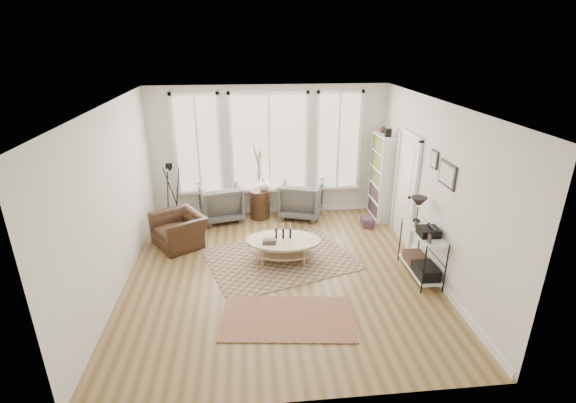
{
  "coord_description": "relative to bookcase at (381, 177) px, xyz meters",
  "views": [
    {
      "loc": [
        -0.5,
        -6.26,
        3.85
      ],
      "look_at": [
        0.2,
        0.6,
        1.1
      ],
      "focal_mm": 26.0,
      "sensor_mm": 36.0,
      "label": 1
    }
  ],
  "objects": [
    {
      "name": "rug_runner",
      "position": [
        -2.43,
        -3.49,
        -0.94
      ],
      "size": [
        2.03,
        1.28,
        0.01
      ],
      "primitive_type": "cube",
      "rotation": [
        0.0,
        0.0,
        -0.11
      ],
      "color": "maroon",
      "rests_on": "ground"
    },
    {
      "name": "rug_main",
      "position": [
        -2.4,
        -1.73,
        -0.95
      ],
      "size": [
        3.01,
        2.6,
        0.01
      ],
      "primitive_type": "cube",
      "rotation": [
        0.0,
        0.0,
        0.31
      ],
      "color": "brown",
      "rests_on": "ground"
    },
    {
      "name": "tripod_camera",
      "position": [
        -4.53,
        -0.05,
        -0.31
      ],
      "size": [
        0.5,
        0.5,
        1.41
      ],
      "color": "black",
      "rests_on": "ground"
    },
    {
      "name": "vase",
      "position": [
        -2.58,
        0.22,
        -0.16
      ],
      "size": [
        0.29,
        0.29,
        0.27
      ],
      "primitive_type": "imported",
      "rotation": [
        0.0,
        0.0,
        0.1
      ],
      "color": "silver",
      "rests_on": "side_table"
    },
    {
      "name": "door",
      "position": [
        0.13,
        -1.08,
        0.17
      ],
      "size": [
        0.09,
        1.06,
        2.22
      ],
      "color": "silver",
      "rests_on": "ground"
    },
    {
      "name": "side_table",
      "position": [
        -2.68,
        0.21,
        -0.07
      ],
      "size": [
        0.44,
        0.44,
        1.83
      ],
      "color": "#3D2416",
      "rests_on": "ground"
    },
    {
      "name": "wall_art",
      "position": [
        0.14,
        -2.49,
        0.92
      ],
      "size": [
        0.04,
        0.88,
        0.44
      ],
      "color": "black",
      "rests_on": "ground"
    },
    {
      "name": "armchair_left",
      "position": [
        -3.55,
        0.22,
        -0.55
      ],
      "size": [
        1.05,
        1.07,
        0.81
      ],
      "primitive_type": "imported",
      "rotation": [
        0.0,
        0.0,
        3.38
      ],
      "color": "#62615D",
      "rests_on": "ground"
    },
    {
      "name": "book_stack_near",
      "position": [
        -0.39,
        -0.47,
        -0.86
      ],
      "size": [
        0.24,
        0.3,
        0.19
      ],
      "primitive_type": "cube",
      "rotation": [
        0.0,
        0.0,
        0.03
      ],
      "color": "maroon",
      "rests_on": "ground"
    },
    {
      "name": "accent_chair",
      "position": [
        -4.31,
        -0.94,
        -0.64
      ],
      "size": [
        1.27,
        1.24,
        0.63
      ],
      "primitive_type": "imported",
      "rotation": [
        0.0,
        0.0,
        -1.0
      ],
      "color": "#3D2416",
      "rests_on": "ground"
    },
    {
      "name": "bay_window",
      "position": [
        -2.44,
        0.49,
        0.65
      ],
      "size": [
        4.14,
        0.12,
        2.24
      ],
      "color": "tan",
      "rests_on": "ground"
    },
    {
      "name": "coffee_table",
      "position": [
        -2.34,
        -1.78,
        -0.62
      ],
      "size": [
        1.43,
        1.0,
        0.62
      ],
      "color": "tan",
      "rests_on": "ground"
    },
    {
      "name": "low_shelf",
      "position": [
        -0.06,
        -2.52,
        -0.44
      ],
      "size": [
        0.38,
        1.08,
        1.3
      ],
      "color": "white",
      "rests_on": "ground"
    },
    {
      "name": "room",
      "position": [
        -2.42,
        -2.2,
        0.47
      ],
      "size": [
        5.5,
        5.54,
        2.9
      ],
      "color": "olive",
      "rests_on": "ground"
    },
    {
      "name": "bookcase",
      "position": [
        0.0,
        0.0,
        0.0
      ],
      "size": [
        0.31,
        0.85,
        2.06
      ],
      "color": "white",
      "rests_on": "ground"
    },
    {
      "name": "armchair_right",
      "position": [
        -1.75,
        0.22,
        -0.54
      ],
      "size": [
        1.12,
        1.14,
        0.83
      ],
      "primitive_type": "imported",
      "rotation": [
        0.0,
        0.0,
        2.82
      ],
      "color": "#62615D",
      "rests_on": "ground"
    },
    {
      "name": "book_stack_far",
      "position": [
        -0.39,
        -0.53,
        -0.88
      ],
      "size": [
        0.26,
        0.3,
        0.16
      ],
      "primitive_type": "cube",
      "rotation": [
        0.0,
        0.0,
        -0.28
      ],
      "color": "maroon",
      "rests_on": "ground"
    }
  ]
}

